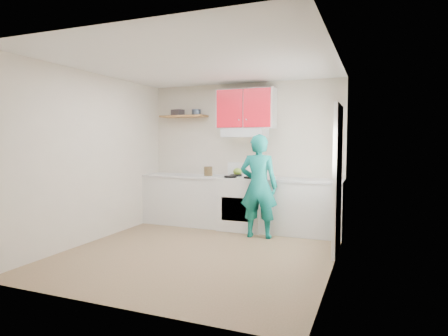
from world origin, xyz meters
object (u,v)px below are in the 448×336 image
at_px(stove, 243,203).
at_px(kettle, 238,172).
at_px(person, 259,186).
at_px(crock, 208,172).
at_px(tin, 196,112).

xyz_separation_m(stove, kettle, (-0.19, 0.24, 0.53)).
distance_m(kettle, person, 0.94).
relative_size(crock, person, 0.11).
relative_size(tin, person, 0.10).
bearing_deg(person, crock, -26.85).
relative_size(stove, kettle, 5.57).
distance_m(stove, tin, 1.92).
height_order(tin, crock, tin).
bearing_deg(kettle, tin, -169.25).
xyz_separation_m(tin, crock, (0.32, -0.18, -1.10)).
height_order(tin, kettle, tin).
bearing_deg(tin, person, -24.55).
distance_m(tin, crock, 1.16).
xyz_separation_m(kettle, crock, (-0.49, -0.23, 0.00)).
bearing_deg(crock, person, -23.25).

